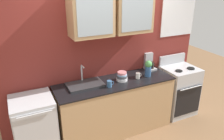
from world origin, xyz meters
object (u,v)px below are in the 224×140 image
sink_faucet (85,84)px  cup_near_bowls (138,76)px  stove_range (178,90)px  bowl_stack (122,77)px  coffee_maker (150,63)px  dishwasher (35,127)px  vase (148,68)px  cup_near_sink (109,84)px

sink_faucet → cup_near_bowls: sink_faucet is taller
stove_range → sink_faucet: bearing=177.3°
sink_faucet → bowl_stack: sink_faucet is taller
coffee_maker → dishwasher: bearing=-173.7°
bowl_stack → coffee_maker: 0.72m
bowl_stack → stove_range: bearing=0.1°
stove_range → vase: (-0.75, -0.04, 0.61)m
cup_near_bowls → coffee_maker: (0.41, 0.27, 0.06)m
sink_faucet → dishwasher: sink_faucet is taller
vase → sink_faucet: bearing=173.5°
stove_range → sink_faucet: sink_faucet is taller
bowl_stack → vase: 0.48m
cup_near_sink → cup_near_bowls: 0.56m
bowl_stack → cup_near_bowls: size_ratio=1.70×
sink_faucet → vase: bearing=-6.5°
sink_faucet → coffee_maker: size_ratio=1.92×
sink_faucet → vase: 1.08m
bowl_stack → cup_near_sink: bowl_stack is taller
vase → dishwasher: size_ratio=0.30×
cup_near_bowls → cup_near_sink: bearing=-171.9°
coffee_maker → sink_faucet: bearing=-173.6°
sink_faucet → coffee_maker: bearing=6.4°
sink_faucet → vase: (1.07, -0.12, 0.13)m
bowl_stack → cup_near_sink: size_ratio=1.55×
stove_range → coffee_maker: coffee_maker is taller
vase → coffee_maker: size_ratio=0.95×
stove_range → coffee_maker: bearing=157.1°
bowl_stack → vase: vase is taller
cup_near_sink → cup_near_bowls: cup_near_sink is taller
bowl_stack → vase: (0.47, -0.04, 0.08)m
stove_range → cup_near_bowls: bearing=-177.3°
cup_near_bowls → coffee_maker: bearing=33.8°
sink_faucet → stove_range: bearing=-2.7°
vase → cup_near_bowls: size_ratio=2.60×
cup_near_sink → dishwasher: (-1.13, 0.12, -0.51)m
sink_faucet → dishwasher: (-0.82, -0.09, -0.48)m
vase → cup_near_bowls: vase is taller
cup_near_sink → dishwasher: size_ratio=0.13×
cup_near_bowls → dishwasher: bearing=178.6°
bowl_stack → cup_near_sink: 0.30m
stove_range → sink_faucet: size_ratio=1.99×
sink_faucet → dishwasher: size_ratio=0.60×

